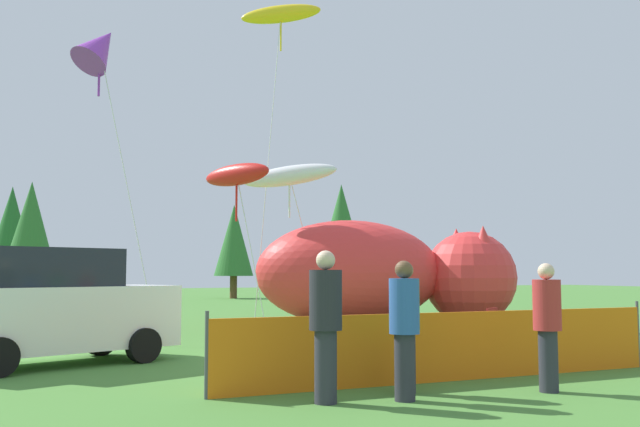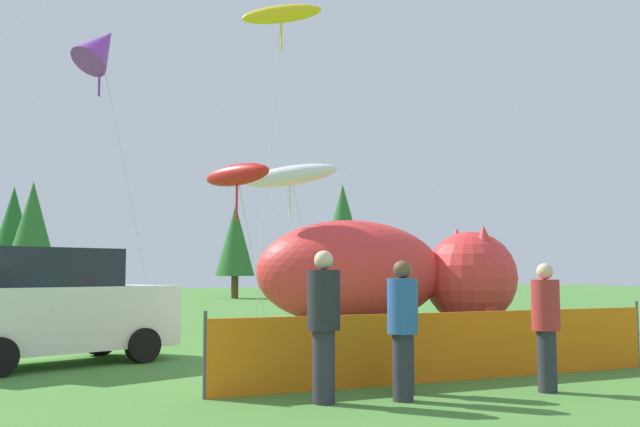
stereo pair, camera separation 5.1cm
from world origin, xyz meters
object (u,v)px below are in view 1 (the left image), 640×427
Objects in this scene: kite_purple_delta at (100,47)px; kite_red_lizard at (237,175)px; spectator_in_black_shirt at (406,321)px; spectator_in_white_shirt at (326,319)px; folding_chair at (485,327)px; kite_yellow_hero at (281,15)px; spectator_in_grey_shirt at (404,324)px; kite_white_ghost at (290,176)px; parked_car at (54,308)px; spectator_in_yellow_shirt at (547,321)px; inflatable_cat at (381,277)px.

kite_red_lizard is (3.77, 0.22, -3.11)m from kite_purple_delta.
spectator_in_black_shirt is 1.34m from spectator_in_white_shirt.
folding_chair is at bearing -42.63° from kite_purple_delta.
kite_yellow_hero is (4.46, 14.19, 9.42)m from spectator_in_white_shirt.
spectator_in_white_shirt is (-1.31, -0.28, 0.07)m from spectator_in_black_shirt.
spectator_in_black_shirt is at bearing -72.98° from kite_purple_delta.
kite_white_ghost is (3.01, 12.29, 3.61)m from spectator_in_grey_shirt.
kite_red_lizard reaches higher than parked_car.
spectator_in_yellow_shirt is at bearing -83.81° from kite_red_lizard.
spectator_in_black_shirt is at bearing 159.39° from spectator_in_yellow_shirt.
kite_purple_delta is 7.88m from kite_yellow_hero.
parked_car is at bearing -135.63° from kite_white_ghost.
spectator_in_black_shirt is at bearing 12.01° from spectator_in_white_shirt.
kite_purple_delta is 1.74× the size of kite_red_lizard.
parked_car is at bearing 137.54° from spectator_in_yellow_shirt.
spectator_in_grey_shirt is 1.03m from spectator_in_white_shirt.
kite_purple_delta is 4.89m from kite_red_lizard.
spectator_in_yellow_shirt is at bearing 122.62° from folding_chair.
kite_yellow_hero reaches higher than spectator_in_grey_shirt.
parked_car is 0.94× the size of kite_red_lizard.
spectator_in_white_shirt reaches higher than folding_chair.
kite_white_ghost reaches higher than parked_car.
kite_purple_delta reaches higher than spectator_in_white_shirt.
spectator_in_black_shirt is 0.16× the size of kite_yellow_hero.
inflatable_cat is at bearing 5.92° from kite_purple_delta.
spectator_in_grey_shirt is 0.60m from spectator_in_black_shirt.
kite_white_ghost is at bearing -22.23° from folding_chair.
folding_chair is 0.51× the size of spectator_in_grey_shirt.
spectator_in_grey_shirt is (-4.30, -4.20, 0.47)m from folding_chair.
folding_chair is at bearing 44.35° from spectator_in_grey_shirt.
spectator_in_yellow_shirt is at bearing -65.53° from kite_purple_delta.
kite_white_ghost is at bearing 22.54° from parked_car.
spectator_in_white_shirt is at bearing -81.95° from parked_car.
parked_car reaches higher than spectator_in_grey_shirt.
kite_purple_delta is at bearing 99.83° from spectator_in_white_shirt.
kite_yellow_hero reaches higher than kite_red_lizard.
kite_yellow_hero is (3.15, 13.91, 9.49)m from spectator_in_black_shirt.
spectator_in_yellow_shirt is 0.34× the size of kite_white_ghost.
kite_purple_delta is at bearing -165.24° from kite_white_ghost.
spectator_in_grey_shirt is at bearing 175.20° from spectator_in_yellow_shirt.
inflatable_cat is 4.22m from kite_white_ghost.
parked_car is at bearing -130.79° from inflatable_cat.
kite_yellow_hero is at bearing 72.54° from spectator_in_white_shirt.
inflatable_cat is 12.39m from spectator_in_yellow_shirt.
spectator_in_white_shirt reaches higher than spectator_in_black_shirt.
spectator_in_white_shirt is 0.23× the size of kite_purple_delta.
spectator_in_black_shirt is 11.00m from kite_red_lizard.
inflatable_cat reaches higher than parked_car.
folding_chair is 6.02m from spectator_in_grey_shirt.
kite_yellow_hero is at bearing -26.63° from folding_chair.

